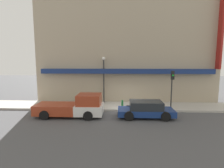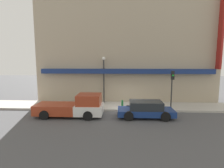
{
  "view_description": "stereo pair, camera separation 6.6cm",
  "coord_description": "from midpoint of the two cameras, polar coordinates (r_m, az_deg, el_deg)",
  "views": [
    {
      "loc": [
        -0.65,
        -15.6,
        4.6
      ],
      "look_at": [
        -1.43,
        1.3,
        2.38
      ],
      "focal_mm": 28.0,
      "sensor_mm": 36.0,
      "label": 1
    },
    {
      "loc": [
        -0.58,
        -15.59,
        4.6
      ],
      "look_at": [
        -1.43,
        1.3,
        2.38
      ],
      "focal_mm": 28.0,
      "sensor_mm": 36.0,
      "label": 2
    }
  ],
  "objects": [
    {
      "name": "parked_car",
      "position": [
        14.72,
        11.02,
        -8.12
      ],
      "size": [
        4.54,
        2.06,
        1.36
      ],
      "rotation": [
        0.0,
        0.0,
        -0.03
      ],
      "color": "navy",
      "rests_on": "ground"
    },
    {
      "name": "ground_plane",
      "position": [
        16.27,
        4.98,
        -8.97
      ],
      "size": [
        80.0,
        80.0,
        0.0
      ],
      "primitive_type": "plane",
      "color": "#4C4C4F"
    },
    {
      "name": "pickup_truck",
      "position": [
        15.03,
        -12.13,
        -7.23
      ],
      "size": [
        5.6,
        2.21,
        1.89
      ],
      "rotation": [
        0.0,
        0.0,
        -0.02
      ],
      "color": "white",
      "rests_on": "ground"
    },
    {
      "name": "traffic_light",
      "position": [
        17.14,
        19.15,
        0.4
      ],
      "size": [
        0.28,
        0.42,
        3.53
      ],
      "color": "#2D2D2D",
      "rests_on": "sidewalk"
    },
    {
      "name": "fire_hydrant",
      "position": [
        16.96,
        3.5,
        -6.4
      ],
      "size": [
        0.2,
        0.2,
        0.72
      ],
      "color": "#196633",
      "rests_on": "sidewalk"
    },
    {
      "name": "street_lamp",
      "position": [
        18.52,
        -2.59,
        3.41
      ],
      "size": [
        0.36,
        0.36,
        4.89
      ],
      "color": "#2D2D2D",
      "rests_on": "sidewalk"
    },
    {
      "name": "sidewalk",
      "position": [
        17.82,
        4.79,
        -7.21
      ],
      "size": [
        36.0,
        3.26,
        0.18
      ],
      "color": "#B7B2A8",
      "rests_on": "ground"
    },
    {
      "name": "building",
      "position": [
        20.38,
        4.72,
        10.45
      ],
      "size": [
        19.8,
        3.8,
        11.36
      ],
      "color": "tan",
      "rests_on": "ground"
    }
  ]
}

